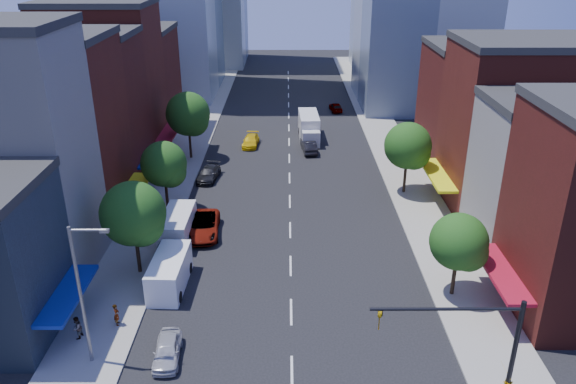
# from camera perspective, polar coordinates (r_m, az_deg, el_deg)

# --- Properties ---
(ground) EXTENTS (220.00, 220.00, 0.00)m
(ground) POSITION_cam_1_polar(r_m,az_deg,el_deg) (34.50, 0.40, -17.93)
(ground) COLOR black
(ground) RESTS_ON ground
(sidewalk_left) EXTENTS (5.00, 120.00, 0.15)m
(sidewalk_left) POSITION_cam_1_polar(r_m,az_deg,el_deg) (70.67, -10.10, 4.56)
(sidewalk_left) COLOR gray
(sidewalk_left) RESTS_ON ground
(sidewalk_right) EXTENTS (5.00, 120.00, 0.15)m
(sidewalk_right) POSITION_cam_1_polar(r_m,az_deg,el_deg) (70.77, 10.32, 4.57)
(sidewalk_right) COLOR gray
(sidewalk_right) RESTS_ON ground
(bldg_left_2) EXTENTS (12.00, 9.00, 16.00)m
(bldg_left_2) POSITION_cam_1_polar(r_m,az_deg,el_deg) (52.83, -23.32, 5.39)
(bldg_left_2) COLOR #571A14
(bldg_left_2) RESTS_ON ground
(bldg_left_3) EXTENTS (12.00, 8.00, 15.00)m
(bldg_left_3) POSITION_cam_1_polar(r_m,az_deg,el_deg) (60.53, -20.32, 7.54)
(bldg_left_3) COLOR #521B14
(bldg_left_3) RESTS_ON ground
(bldg_left_4) EXTENTS (12.00, 9.00, 17.00)m
(bldg_left_4) POSITION_cam_1_polar(r_m,az_deg,el_deg) (68.09, -18.14, 10.41)
(bldg_left_4) COLOR #571A14
(bldg_left_4) RESTS_ON ground
(bldg_left_5) EXTENTS (12.00, 10.00, 13.00)m
(bldg_left_5) POSITION_cam_1_polar(r_m,az_deg,el_deg) (77.39, -15.93, 10.66)
(bldg_left_5) COLOR #521B14
(bldg_left_5) RESTS_ON ground
(bldg_right_1) EXTENTS (12.00, 8.00, 12.00)m
(bldg_right_1) POSITION_cam_1_polar(r_m,az_deg,el_deg) (48.99, 25.64, 1.11)
(bldg_right_1) COLOR #B5B0A7
(bldg_right_1) RESTS_ON ground
(bldg_right_2) EXTENTS (12.00, 10.00, 15.00)m
(bldg_right_2) POSITION_cam_1_polar(r_m,az_deg,el_deg) (56.26, 22.24, 6.08)
(bldg_right_2) COLOR #571A14
(bldg_right_2) RESTS_ON ground
(bldg_right_3) EXTENTS (12.00, 10.00, 13.00)m
(bldg_right_3) POSITION_cam_1_polar(r_m,az_deg,el_deg) (65.51, 19.03, 7.98)
(bldg_right_3) COLOR #521B14
(bldg_right_3) RESTS_ON ground
(traffic_signal) EXTENTS (7.24, 2.24, 8.00)m
(traffic_signal) POSITION_cam_1_polar(r_m,az_deg,el_deg) (30.16, 20.63, -16.63)
(traffic_signal) COLOR black
(traffic_signal) RESTS_ON sidewalk_right
(streetlight) EXTENTS (2.25, 0.25, 9.00)m
(streetlight) POSITION_cam_1_polar(r_m,az_deg,el_deg) (34.07, -20.14, -9.13)
(streetlight) COLOR slate
(streetlight) RESTS_ON sidewalk_left
(tree_left_near) EXTENTS (4.80, 4.80, 7.30)m
(tree_left_near) POSITION_cam_1_polar(r_m,az_deg,el_deg) (42.36, -15.27, -2.39)
(tree_left_near) COLOR black
(tree_left_near) RESTS_ON sidewalk_left
(tree_left_mid) EXTENTS (4.20, 4.20, 6.65)m
(tree_left_mid) POSITION_cam_1_polar(r_m,az_deg,el_deg) (52.28, -12.35, 2.60)
(tree_left_mid) COLOR black
(tree_left_mid) RESTS_ON sidewalk_left
(tree_left_far) EXTENTS (5.00, 5.00, 7.75)m
(tree_left_far) POSITION_cam_1_polar(r_m,az_deg,el_deg) (65.11, -9.99, 7.64)
(tree_left_far) COLOR black
(tree_left_far) RESTS_ON sidewalk_left
(tree_right_near) EXTENTS (4.00, 4.00, 6.20)m
(tree_right_near) POSITION_cam_1_polar(r_m,az_deg,el_deg) (40.35, 17.17, -5.09)
(tree_right_near) COLOR black
(tree_right_near) RESTS_ON sidewalk_right
(tree_right_far) EXTENTS (4.60, 4.60, 7.20)m
(tree_right_far) POSITION_cam_1_polar(r_m,az_deg,el_deg) (56.02, 12.22, 4.42)
(tree_right_far) COLOR black
(tree_right_far) RESTS_ON sidewalk_right
(parked_car_front) EXTENTS (1.78, 3.90, 1.30)m
(parked_car_front) POSITION_cam_1_polar(r_m,az_deg,el_deg) (35.80, -12.17, -15.41)
(parked_car_front) COLOR #B3B2B8
(parked_car_front) RESTS_ON ground
(parked_car_second) EXTENTS (2.05, 4.88, 1.57)m
(parked_car_second) POSITION_cam_1_polar(r_m,az_deg,el_deg) (45.05, -11.99, -6.26)
(parked_car_second) COLOR black
(parked_car_second) RESTS_ON ground
(parked_car_third) EXTENTS (3.05, 5.98, 1.62)m
(parked_car_third) POSITION_cam_1_polar(r_m,az_deg,el_deg) (48.91, -8.61, -3.41)
(parked_car_third) COLOR #999999
(parked_car_third) RESTS_ON ground
(parked_car_rear) EXTENTS (2.48, 4.82, 1.34)m
(parked_car_rear) POSITION_cam_1_polar(r_m,az_deg,el_deg) (60.27, -8.06, 1.87)
(parked_car_rear) COLOR black
(parked_car_rear) RESTS_ON ground
(cargo_van_near) EXTENTS (2.46, 5.72, 2.41)m
(cargo_van_near) POSITION_cam_1_polar(r_m,az_deg,el_deg) (41.88, -11.99, -8.11)
(cargo_van_near) COLOR white
(cargo_van_near) RESTS_ON ground
(cargo_van_far) EXTENTS (2.43, 5.76, 2.44)m
(cargo_van_far) POSITION_cam_1_polar(r_m,az_deg,el_deg) (48.15, -11.17, -3.54)
(cargo_van_far) COLOR white
(cargo_van_far) RESTS_ON ground
(taxi) EXTENTS (2.14, 4.58, 1.29)m
(taxi) POSITION_cam_1_polar(r_m,az_deg,el_deg) (70.08, -3.80, 5.21)
(taxi) COLOR #DDB70B
(taxi) RESTS_ON ground
(traffic_car_oncoming) EXTENTS (1.96, 4.50, 1.44)m
(traffic_car_oncoming) POSITION_cam_1_polar(r_m,az_deg,el_deg) (67.74, 2.15, 4.65)
(traffic_car_oncoming) COLOR black
(traffic_car_oncoming) RESTS_ON ground
(traffic_car_far) EXTENTS (1.99, 4.00, 1.31)m
(traffic_car_far) POSITION_cam_1_polar(r_m,az_deg,el_deg) (85.32, 4.87, 8.60)
(traffic_car_far) COLOR #999999
(traffic_car_far) RESTS_ON ground
(box_truck) EXTENTS (2.67, 7.90, 3.15)m
(box_truck) POSITION_cam_1_polar(r_m,az_deg,el_deg) (72.34, 2.15, 6.55)
(box_truck) COLOR silver
(box_truck) RESTS_ON ground
(pedestrian_near) EXTENTS (0.47, 0.63, 1.55)m
(pedestrian_near) POSITION_cam_1_polar(r_m,az_deg,el_deg) (39.00, -17.02, -11.82)
(pedestrian_near) COLOR #999999
(pedestrian_near) RESTS_ON sidewalk_left
(pedestrian_far) EXTENTS (0.72, 0.85, 1.54)m
(pedestrian_far) POSITION_cam_1_polar(r_m,az_deg,el_deg) (38.63, -20.66, -12.78)
(pedestrian_far) COLOR #999999
(pedestrian_far) RESTS_ON sidewalk_left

